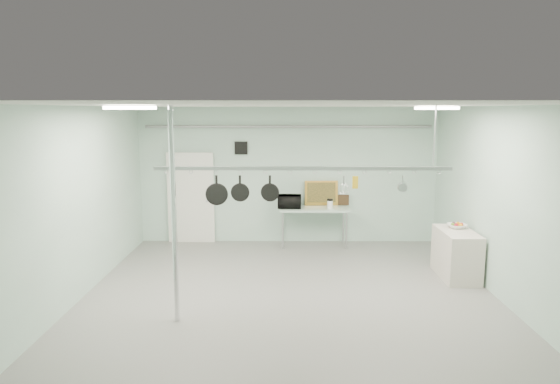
{
  "coord_description": "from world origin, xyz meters",
  "views": [
    {
      "loc": [
        -0.1,
        -7.68,
        3.13
      ],
      "look_at": [
        -0.17,
        1.0,
        1.7
      ],
      "focal_mm": 32.0,
      "sensor_mm": 36.0,
      "label": 1
    }
  ],
  "objects_px": {
    "prep_table": "(314,211)",
    "skillet_left": "(217,190)",
    "pot_rack": "(302,167)",
    "fruit_bowl": "(457,226)",
    "skillet_mid": "(240,188)",
    "chrome_pole": "(174,216)",
    "side_cabinet": "(456,254)",
    "skillet_right": "(270,188)",
    "microwave": "(290,202)",
    "coffee_canister": "(330,205)"
  },
  "relations": [
    {
      "from": "microwave",
      "to": "coffee_canister",
      "type": "height_order",
      "value": "microwave"
    },
    {
      "from": "chrome_pole",
      "to": "pot_rack",
      "type": "height_order",
      "value": "chrome_pole"
    },
    {
      "from": "skillet_left",
      "to": "prep_table",
      "type": "bearing_deg",
      "value": 55.84
    },
    {
      "from": "chrome_pole",
      "to": "fruit_bowl",
      "type": "relative_size",
      "value": 9.31
    },
    {
      "from": "skillet_left",
      "to": "pot_rack",
      "type": "bearing_deg",
      "value": -5.66
    },
    {
      "from": "prep_table",
      "to": "skillet_mid",
      "type": "bearing_deg",
      "value": -113.15
    },
    {
      "from": "prep_table",
      "to": "skillet_mid",
      "type": "relative_size",
      "value": 3.93
    },
    {
      "from": "chrome_pole",
      "to": "prep_table",
      "type": "relative_size",
      "value": 2.0
    },
    {
      "from": "side_cabinet",
      "to": "skillet_right",
      "type": "xyz_separation_m",
      "value": [
        -3.48,
        -1.1,
        1.43
      ]
    },
    {
      "from": "prep_table",
      "to": "skillet_left",
      "type": "relative_size",
      "value": 3.31
    },
    {
      "from": "microwave",
      "to": "fruit_bowl",
      "type": "height_order",
      "value": "microwave"
    },
    {
      "from": "pot_rack",
      "to": "skillet_right",
      "type": "distance_m",
      "value": 0.63
    },
    {
      "from": "fruit_bowl",
      "to": "skillet_mid",
      "type": "distance_m",
      "value": 4.33
    },
    {
      "from": "pot_rack",
      "to": "fruit_bowl",
      "type": "relative_size",
      "value": 13.96
    },
    {
      "from": "prep_table",
      "to": "skillet_mid",
      "type": "xyz_separation_m",
      "value": [
        -1.41,
        -3.3,
        1.05
      ]
    },
    {
      "from": "side_cabinet",
      "to": "prep_table",
      "type": "bearing_deg",
      "value": 139.21
    },
    {
      "from": "prep_table",
      "to": "skillet_right",
      "type": "relative_size",
      "value": 3.82
    },
    {
      "from": "pot_rack",
      "to": "fruit_bowl",
      "type": "distance_m",
      "value": 3.52
    },
    {
      "from": "skillet_mid",
      "to": "skillet_left",
      "type": "bearing_deg",
      "value": -179.12
    },
    {
      "from": "skillet_mid",
      "to": "prep_table",
      "type": "bearing_deg",
      "value": 67.73
    },
    {
      "from": "pot_rack",
      "to": "skillet_left",
      "type": "distance_m",
      "value": 1.44
    },
    {
      "from": "prep_table",
      "to": "pot_rack",
      "type": "bearing_deg",
      "value": -96.91
    },
    {
      "from": "microwave",
      "to": "fruit_bowl",
      "type": "relative_size",
      "value": 1.55
    },
    {
      "from": "prep_table",
      "to": "skillet_left",
      "type": "xyz_separation_m",
      "value": [
        -1.79,
        -3.3,
        1.01
      ]
    },
    {
      "from": "side_cabinet",
      "to": "pot_rack",
      "type": "distance_m",
      "value": 3.62
    },
    {
      "from": "side_cabinet",
      "to": "pot_rack",
      "type": "xyz_separation_m",
      "value": [
        -2.95,
        -1.1,
        1.78
      ]
    },
    {
      "from": "chrome_pole",
      "to": "fruit_bowl",
      "type": "distance_m",
      "value": 5.42
    },
    {
      "from": "pot_rack",
      "to": "skillet_right",
      "type": "relative_size",
      "value": 11.46
    },
    {
      "from": "chrome_pole",
      "to": "coffee_canister",
      "type": "xyz_separation_m",
      "value": [
        2.65,
        4.08,
        -0.6
      ]
    },
    {
      "from": "pot_rack",
      "to": "fruit_bowl",
      "type": "height_order",
      "value": "pot_rack"
    },
    {
      "from": "chrome_pole",
      "to": "pot_rack",
      "type": "distance_m",
      "value": 2.19
    },
    {
      "from": "skillet_right",
      "to": "coffee_canister",
      "type": "bearing_deg",
      "value": 75.25
    },
    {
      "from": "pot_rack",
      "to": "skillet_left",
      "type": "bearing_deg",
      "value": 180.0
    },
    {
      "from": "prep_table",
      "to": "pot_rack",
      "type": "distance_m",
      "value": 3.61
    },
    {
      "from": "chrome_pole",
      "to": "side_cabinet",
      "type": "distance_m",
      "value": 5.37
    },
    {
      "from": "chrome_pole",
      "to": "pot_rack",
      "type": "relative_size",
      "value": 0.67
    },
    {
      "from": "prep_table",
      "to": "microwave",
      "type": "relative_size",
      "value": 3.0
    },
    {
      "from": "pot_rack",
      "to": "skillet_mid",
      "type": "relative_size",
      "value": 11.78
    },
    {
      "from": "chrome_pole",
      "to": "microwave",
      "type": "distance_m",
      "value": 4.54
    },
    {
      "from": "chrome_pole",
      "to": "skillet_right",
      "type": "relative_size",
      "value": 7.64
    },
    {
      "from": "prep_table",
      "to": "microwave",
      "type": "distance_m",
      "value": 0.61
    },
    {
      "from": "skillet_mid",
      "to": "microwave",
      "type": "bearing_deg",
      "value": 76.37
    },
    {
      "from": "prep_table",
      "to": "microwave",
      "type": "xyz_separation_m",
      "value": [
        -0.57,
        -0.04,
        0.22
      ]
    },
    {
      "from": "pot_rack",
      "to": "skillet_mid",
      "type": "height_order",
      "value": "pot_rack"
    },
    {
      "from": "coffee_canister",
      "to": "skillet_left",
      "type": "height_order",
      "value": "skillet_left"
    },
    {
      "from": "side_cabinet",
      "to": "skillet_mid",
      "type": "distance_m",
      "value": 4.35
    },
    {
      "from": "chrome_pole",
      "to": "prep_table",
      "type": "height_order",
      "value": "chrome_pole"
    },
    {
      "from": "prep_table",
      "to": "pot_rack",
      "type": "relative_size",
      "value": 0.33
    },
    {
      "from": "microwave",
      "to": "skillet_left",
      "type": "relative_size",
      "value": 1.11
    },
    {
      "from": "pot_rack",
      "to": "microwave",
      "type": "xyz_separation_m",
      "value": [
        -0.17,
        3.26,
        -1.18
      ]
    }
  ]
}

